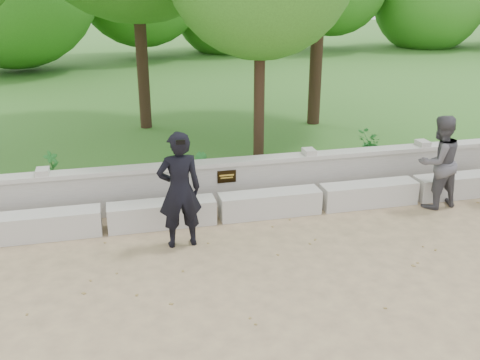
# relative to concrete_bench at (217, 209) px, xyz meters

# --- Properties ---
(ground) EXTENTS (80.00, 80.00, 0.00)m
(ground) POSITION_rel_concrete_bench_xyz_m (-0.00, -1.90, -0.22)
(ground) COLOR tan
(ground) RESTS_ON ground
(lawn) EXTENTS (40.00, 22.00, 0.25)m
(lawn) POSITION_rel_concrete_bench_xyz_m (-0.00, 12.10, -0.10)
(lawn) COLOR #396624
(lawn) RESTS_ON ground
(concrete_bench) EXTENTS (11.90, 0.45, 0.45)m
(concrete_bench) POSITION_rel_concrete_bench_xyz_m (0.00, 0.00, 0.00)
(concrete_bench) COLOR beige
(concrete_bench) RESTS_ON ground
(parapet_wall) EXTENTS (12.50, 0.35, 0.90)m
(parapet_wall) POSITION_rel_concrete_bench_xyz_m (0.00, 0.70, 0.24)
(parapet_wall) COLOR #B7B4AD
(parapet_wall) RESTS_ON ground
(man_main) EXTENTS (0.73, 0.65, 1.95)m
(man_main) POSITION_rel_concrete_bench_xyz_m (-0.77, -0.82, 0.75)
(man_main) COLOR black
(man_main) RESTS_ON ground
(visitor_left) EXTENTS (0.96, 0.80, 1.80)m
(visitor_left) POSITION_rel_concrete_bench_xyz_m (4.20, -0.35, 0.68)
(visitor_left) COLOR #49484E
(visitor_left) RESTS_ON ground
(shrub_a) EXTENTS (0.38, 0.36, 0.60)m
(shrub_a) POSITION_rel_concrete_bench_xyz_m (-3.01, 2.23, 0.33)
(shrub_a) COLOR #28772D
(shrub_a) RESTS_ON lawn
(shrub_b) EXTENTS (0.40, 0.41, 0.58)m
(shrub_b) POSITION_rel_concrete_bench_xyz_m (-0.04, 1.47, 0.31)
(shrub_b) COLOR #28772D
(shrub_b) RESTS_ON lawn
(shrub_c) EXTENTS (0.62, 0.56, 0.62)m
(shrub_c) POSITION_rel_concrete_bench_xyz_m (4.03, 2.09, 0.34)
(shrub_c) COLOR #28772D
(shrub_c) RESTS_ON lawn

